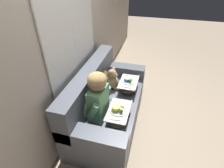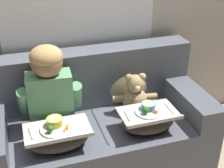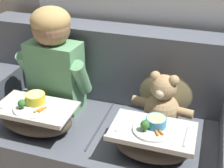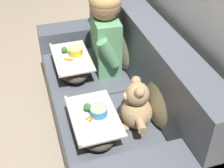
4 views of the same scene
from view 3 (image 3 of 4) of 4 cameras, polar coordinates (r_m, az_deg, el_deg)
The scene contains 7 objects.
couch at distance 2.08m, azimuth -0.83°, elevation -7.44°, with size 1.83×0.85×0.92m.
throw_pillow_behind_child at distance 2.19m, azimuth -8.11°, elevation 2.56°, with size 0.39×0.19×0.41m.
throw_pillow_behind_teddy at distance 2.01m, azimuth 10.08°, elevation -0.17°, with size 0.39×0.19×0.40m.
child_figure at distance 1.98m, azimuth -10.61°, elevation 5.19°, with size 0.49×0.24×0.67m.
teddy_bear at distance 1.88m, azimuth 9.10°, elevation -3.66°, with size 0.38×0.27×0.35m.
lap_tray_child at distance 1.90m, azimuth -13.73°, elevation -5.91°, with size 0.46×0.28×0.23m.
lap_tray_teddy at distance 1.69m, azimuth 7.31°, elevation -10.27°, with size 0.44×0.29×0.23m.
Camera 3 is at (0.55, -1.52, 1.57)m, focal length 50.00 mm.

